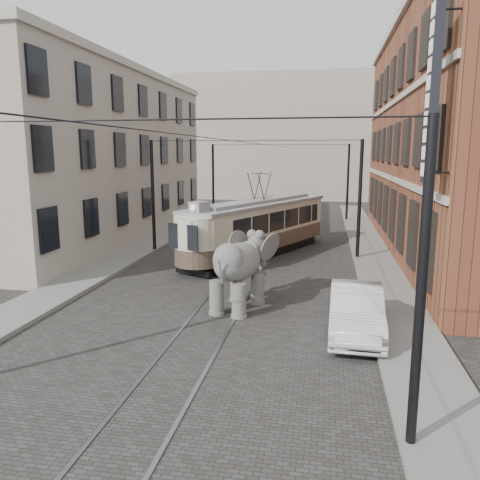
# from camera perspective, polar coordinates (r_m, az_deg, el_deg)

# --- Properties ---
(ground) EXTENTS (120.00, 120.00, 0.00)m
(ground) POSITION_cam_1_polar(r_m,az_deg,el_deg) (19.47, -0.66, -5.58)
(ground) COLOR #3A3836
(tram_rails) EXTENTS (1.54, 80.00, 0.02)m
(tram_rails) POSITION_cam_1_polar(r_m,az_deg,el_deg) (19.47, -0.66, -5.55)
(tram_rails) COLOR slate
(tram_rails) RESTS_ON ground
(sidewalk_right) EXTENTS (2.00, 60.00, 0.15)m
(sidewalk_right) POSITION_cam_1_polar(r_m,az_deg,el_deg) (19.29, 17.23, -5.99)
(sidewalk_right) COLOR slate
(sidewalk_right) RESTS_ON ground
(sidewalk_left) EXTENTS (2.00, 60.00, 0.15)m
(sidewalk_left) POSITION_cam_1_polar(r_m,az_deg,el_deg) (21.59, -17.91, -4.28)
(sidewalk_left) COLOR slate
(sidewalk_left) RESTS_ON ground
(brick_building) EXTENTS (8.00, 26.00, 12.00)m
(brick_building) POSITION_cam_1_polar(r_m,az_deg,el_deg) (28.39, 25.92, 10.68)
(brick_building) COLOR brown
(brick_building) RESTS_ON ground
(stucco_building) EXTENTS (7.00, 24.00, 10.00)m
(stucco_building) POSITION_cam_1_polar(r_m,az_deg,el_deg) (31.88, -17.17, 9.32)
(stucco_building) COLOR #A19486
(stucco_building) RESTS_ON ground
(distant_block) EXTENTS (28.00, 10.00, 14.00)m
(distant_block) POSITION_cam_1_polar(r_m,az_deg,el_deg) (58.50, 6.86, 11.98)
(distant_block) COLOR #A19486
(distant_block) RESTS_ON ground
(catenary) EXTENTS (11.00, 30.20, 6.00)m
(catenary) POSITION_cam_1_polar(r_m,az_deg,el_deg) (23.79, 1.12, 4.72)
(catenary) COLOR black
(catenary) RESTS_ON ground
(tram) EXTENTS (6.61, 10.87, 4.34)m
(tram) POSITION_cam_1_polar(r_m,az_deg,el_deg) (24.92, 2.30, 3.05)
(tram) COLOR beige
(tram) RESTS_ON ground
(elephant) EXTENTS (3.25, 4.63, 2.57)m
(elephant) POSITION_cam_1_polar(r_m,az_deg,el_deg) (16.49, -0.28, -3.92)
(elephant) COLOR #5E5B57
(elephant) RESTS_ON ground
(parked_car) EXTENTS (1.67, 4.41, 1.44)m
(parked_car) POSITION_cam_1_polar(r_m,az_deg,el_deg) (14.84, 13.68, -8.15)
(parked_car) COLOR silver
(parked_car) RESTS_ON ground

